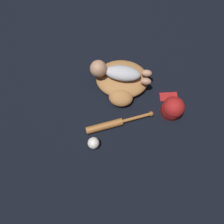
# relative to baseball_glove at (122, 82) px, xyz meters

# --- Properties ---
(ground_plane) EXTENTS (6.00, 6.00, 0.00)m
(ground_plane) POSITION_rel_baseball_glove_xyz_m (0.05, -0.07, -0.04)
(ground_plane) COLOR black
(baseball_glove) EXTENTS (0.41, 0.39, 0.08)m
(baseball_glove) POSITION_rel_baseball_glove_xyz_m (0.00, 0.00, 0.00)
(baseball_glove) COLOR #A8703D
(baseball_glove) RESTS_ON ground
(baby_figure) EXTENTS (0.39, 0.18, 0.11)m
(baby_figure) POSITION_rel_baseball_glove_xyz_m (0.05, -0.01, 0.08)
(baby_figure) COLOR #B2B2B7
(baby_figure) RESTS_ON baseball_glove
(baseball_bat) EXTENTS (0.36, 0.29, 0.04)m
(baseball_bat) POSITION_rel_baseball_glove_xyz_m (-0.04, 0.28, -0.02)
(baseball_bat) COLOR #9E602D
(baseball_bat) RESTS_ON ground
(baseball) EXTENTS (0.07, 0.07, 0.07)m
(baseball) POSITION_rel_baseball_glove_xyz_m (0.01, 0.43, -0.01)
(baseball) COLOR white
(baseball) RESTS_ON ground
(baseball_cap) EXTENTS (0.18, 0.21, 0.14)m
(baseball_cap) POSITION_rel_baseball_glove_xyz_m (-0.36, 0.05, 0.01)
(baseball_cap) COLOR maroon
(baseball_cap) RESTS_ON ground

